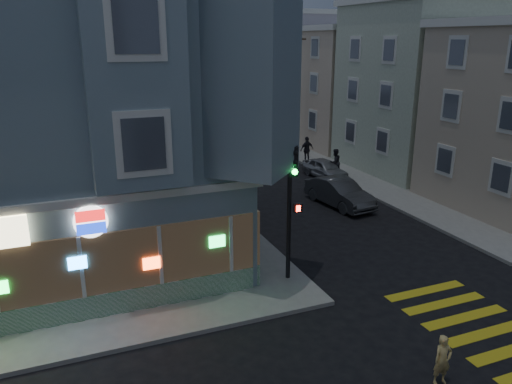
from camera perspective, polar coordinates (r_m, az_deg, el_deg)
ground at (r=14.73m, az=2.55°, el=-18.59°), size 120.00×120.00×0.00m
sidewalk_ne at (r=44.77m, az=17.35°, el=5.39°), size 24.00×42.00×0.15m
corner_building at (r=22.01m, az=-24.60°, el=8.35°), size 14.60×14.60×11.40m
row_house_b at (r=36.52m, az=20.72°, el=11.04°), size 12.00×8.60×10.50m
row_house_c at (r=43.62m, az=12.56°, el=11.56°), size 12.00×8.60×9.00m
row_house_d at (r=51.22m, az=6.82°, el=13.45°), size 12.00×8.60×10.50m
utility_pole at (r=38.97m, az=4.09°, el=11.51°), size 2.20×0.30×9.00m
street_tree_near at (r=44.58m, az=0.86°, el=11.14°), size 3.00×3.00×5.30m
street_tree_far at (r=52.00m, az=-2.65°, el=11.98°), size 3.00×3.00×5.30m
running_child at (r=14.35m, az=20.54°, el=-17.55°), size 0.53×0.38×1.38m
pedestrian_a at (r=32.38m, az=9.00°, el=3.38°), size 0.97×0.83×1.72m
pedestrian_b at (r=35.63m, az=5.84°, el=4.85°), size 1.12×0.58×1.83m
parked_car_a at (r=32.32m, az=7.90°, el=2.67°), size 1.89×3.74×1.22m
parked_car_b at (r=26.95m, az=9.49°, el=-0.06°), size 2.09×4.61×1.47m
parked_car_c at (r=37.43m, az=-0.14°, el=4.97°), size 2.62×5.08×1.41m
parked_car_d at (r=42.41m, az=-2.40°, el=6.31°), size 2.26×4.64×1.27m
traffic_signal at (r=17.38m, az=4.09°, el=0.15°), size 0.63×0.56×5.00m
fire_hydrant at (r=33.04m, az=8.38°, el=2.87°), size 0.44×0.25×0.76m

